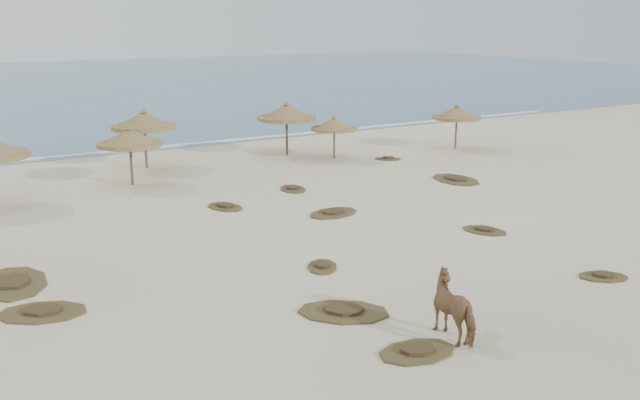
# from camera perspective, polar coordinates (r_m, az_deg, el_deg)

# --- Properties ---
(ground) EXTENTS (160.00, 160.00, 0.00)m
(ground) POSITION_cam_1_polar(r_m,az_deg,el_deg) (21.94, 6.08, -6.30)
(ground) COLOR beige
(ground) RESTS_ON ground
(ocean) EXTENTS (200.00, 100.00, 0.01)m
(ocean) POSITION_cam_1_polar(r_m,az_deg,el_deg) (92.37, -23.90, 8.31)
(ocean) COLOR #2A5A80
(ocean) RESTS_ON ground
(foam_line) EXTENTS (70.00, 0.60, 0.01)m
(foam_line) POSITION_cam_1_polar(r_m,az_deg,el_deg) (44.70, -14.72, 3.92)
(foam_line) COLOR silver
(foam_line) RESTS_ON ground
(palapa_2) EXTENTS (3.79, 3.79, 2.90)m
(palapa_2) POSITION_cam_1_polar(r_m,az_deg,el_deg) (34.69, -14.99, 4.78)
(palapa_2) COLOR brown
(palapa_2) RESTS_ON ground
(palapa_3) EXTENTS (4.41, 4.41, 3.20)m
(palapa_3) POSITION_cam_1_polar(r_m,az_deg,el_deg) (38.62, -13.89, 6.13)
(palapa_3) COLOR brown
(palapa_3) RESTS_ON ground
(palapa_4) EXTENTS (2.86, 2.86, 2.48)m
(palapa_4) POSITION_cam_1_polar(r_m,az_deg,el_deg) (40.15, 1.15, 6.04)
(palapa_4) COLOR brown
(palapa_4) RESTS_ON ground
(palapa_5) EXTENTS (4.16, 4.16, 3.19)m
(palapa_5) POSITION_cam_1_polar(r_m,az_deg,el_deg) (40.95, -2.69, 6.96)
(palapa_5) COLOR brown
(palapa_5) RESTS_ON ground
(palapa_6) EXTENTS (3.89, 3.89, 2.76)m
(palapa_6) POSITION_cam_1_polar(r_m,az_deg,el_deg) (44.13, 10.90, 6.82)
(palapa_6) COLOR brown
(palapa_6) RESTS_ON ground
(horse) EXTENTS (1.00, 1.94, 1.58)m
(horse) POSITION_cam_1_polar(r_m,az_deg,el_deg) (18.07, 10.91, -8.42)
(horse) COLOR #9A7146
(horse) RESTS_ON ground
(scrub_0) EXTENTS (2.82, 2.41, 0.16)m
(scrub_0) POSITION_cam_1_polar(r_m,az_deg,el_deg) (20.76, -21.34, -8.33)
(scrub_0) COLOR brown
(scrub_0) RESTS_ON ground
(scrub_1) EXTENTS (2.33, 3.28, 0.16)m
(scrub_1) POSITION_cam_1_polar(r_m,az_deg,el_deg) (23.26, -23.39, -6.10)
(scrub_1) COLOR brown
(scrub_1) RESTS_ON ground
(scrub_2) EXTENTS (1.58, 1.75, 0.16)m
(scrub_2) POSITION_cam_1_polar(r_m,az_deg,el_deg) (22.75, 0.18, -5.32)
(scrub_2) COLOR brown
(scrub_2) RESTS_ON ground
(scrub_3) EXTENTS (2.51, 1.88, 0.16)m
(scrub_3) POSITION_cam_1_polar(r_m,az_deg,el_deg) (28.92, 1.06, -1.02)
(scrub_3) COLOR brown
(scrub_3) RESTS_ON ground
(scrub_4) EXTENTS (1.67, 2.00, 0.16)m
(scrub_4) POSITION_cam_1_polar(r_m,az_deg,el_deg) (27.25, 13.03, -2.36)
(scrub_4) COLOR brown
(scrub_4) RESTS_ON ground
(scrub_5) EXTENTS (2.18, 3.08, 0.16)m
(scrub_5) POSITION_cam_1_polar(r_m,az_deg,el_deg) (35.58, 10.81, 1.64)
(scrub_5) COLOR brown
(scrub_5) RESTS_ON ground
(scrub_7) EXTENTS (1.48, 1.96, 0.16)m
(scrub_7) POSITION_cam_1_polar(r_m,az_deg,el_deg) (33.04, -2.19, 0.92)
(scrub_7) COLOR brown
(scrub_7) RESTS_ON ground
(scrub_9) EXTENTS (2.97, 2.84, 0.16)m
(scrub_9) POSITION_cam_1_polar(r_m,az_deg,el_deg) (19.40, 1.89, -8.89)
(scrub_9) COLOR brown
(scrub_9) RESTS_ON ground
(scrub_10) EXTENTS (1.74, 1.71, 0.16)m
(scrub_10) POSITION_cam_1_polar(r_m,az_deg,el_deg) (40.37, 5.47, 3.32)
(scrub_10) COLOR brown
(scrub_10) RESTS_ON ground
(scrub_11) EXTENTS (2.10, 1.49, 0.16)m
(scrub_11) POSITION_cam_1_polar(r_m,az_deg,el_deg) (17.40, 7.77, -11.88)
(scrub_11) COLOR brown
(scrub_11) RESTS_ON ground
(scrub_12) EXTENTS (1.80, 1.62, 0.16)m
(scrub_12) POSITION_cam_1_polar(r_m,az_deg,el_deg) (23.56, 21.71, -5.68)
(scrub_12) COLOR brown
(scrub_12) RESTS_ON ground
(scrub_13) EXTENTS (1.59, 2.06, 0.16)m
(scrub_13) POSITION_cam_1_polar(r_m,az_deg,el_deg) (30.13, -7.60, -0.52)
(scrub_13) COLOR brown
(scrub_13) RESTS_ON ground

